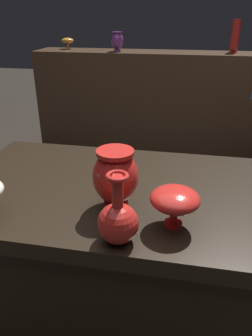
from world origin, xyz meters
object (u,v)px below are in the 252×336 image
object	(u,v)px
shelf_vase_left	(117,41)
shelf_vase_right	(235,37)
vase_centerpiece	(115,177)
shelf_vase_far_left	(68,41)
vase_left_accent	(116,220)
vase_tall_behind	(175,200)

from	to	relation	value
shelf_vase_left	shelf_vase_right	xyz separation A→B (m)	(1.04, 0.11, 0.04)
vase_centerpiece	shelf_vase_right	size ratio (longest dim) A/B	0.66
shelf_vase_far_left	shelf_vase_left	world-z (taller)	shelf_vase_left
shelf_vase_far_left	shelf_vase_left	size ratio (longest dim) A/B	0.70
vase_left_accent	vase_centerpiece	bearing A→B (deg)	103.03
shelf_vase_left	shelf_vase_right	size ratio (longest dim) A/B	0.62
vase_centerpiece	shelf_vase_left	distance (m)	2.33
vase_tall_behind	vase_left_accent	distance (m)	0.16
vase_tall_behind	shelf_vase_left	distance (m)	2.43
shelf_vase_left	vase_left_accent	bearing A→B (deg)	-77.96
vase_centerpiece	shelf_vase_right	world-z (taller)	shelf_vase_right
shelf_vase_left	vase_centerpiece	bearing A→B (deg)	-78.03
vase_tall_behind	shelf_vase_far_left	distance (m)	2.73
vase_tall_behind	shelf_vase_left	bearing A→B (deg)	105.61
shelf_vase_far_left	shelf_vase_left	xyz separation A→B (m)	(0.52, -0.12, 0.02)
vase_left_accent	shelf_vase_left	distance (m)	2.49
vase_tall_behind	shelf_vase_left	world-z (taller)	shelf_vase_left
vase_left_accent	shelf_vase_left	bearing A→B (deg)	102.04
vase_tall_behind	shelf_vase_far_left	size ratio (longest dim) A/B	1.11
shelf_vase_far_left	shelf_vase_right	world-z (taller)	shelf_vase_right
vase_left_accent	shelf_vase_right	distance (m)	2.60
vase_tall_behind	vase_left_accent	bearing A→B (deg)	-146.94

